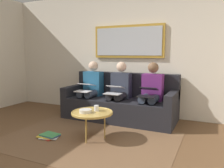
# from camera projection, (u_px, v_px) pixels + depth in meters

# --- Properties ---
(ground_plane) EXTENTS (6.00, 5.20, 0.10)m
(ground_plane) POSITION_uv_depth(u_px,v_px,m) (52.00, 168.00, 2.67)
(ground_plane) COLOR brown
(wall_rear) EXTENTS (6.00, 0.12, 2.60)m
(wall_rear) POSITION_uv_depth(u_px,v_px,m) (130.00, 53.00, 4.83)
(wall_rear) COLOR beige
(wall_rear) RESTS_ON ground_plane
(area_rug) EXTENTS (2.60, 1.80, 0.01)m
(area_rug) POSITION_uv_depth(u_px,v_px,m) (89.00, 139.00, 3.43)
(area_rug) COLOR brown
(area_rug) RESTS_ON ground_plane
(couch) EXTENTS (2.20, 0.90, 0.90)m
(couch) POSITION_uv_depth(u_px,v_px,m) (121.00, 103.00, 4.53)
(couch) COLOR black
(couch) RESTS_ON ground_plane
(framed_mirror) EXTENTS (1.54, 0.05, 0.68)m
(framed_mirror) POSITION_uv_depth(u_px,v_px,m) (128.00, 41.00, 4.71)
(framed_mirror) COLOR #B7892D
(coffee_table) EXTENTS (0.63, 0.63, 0.43)m
(coffee_table) POSITION_uv_depth(u_px,v_px,m) (92.00, 113.00, 3.41)
(coffee_table) COLOR tan
(coffee_table) RESTS_ON ground_plane
(cup) EXTENTS (0.07, 0.07, 0.09)m
(cup) POSITION_uv_depth(u_px,v_px,m) (96.00, 108.00, 3.46)
(cup) COLOR silver
(cup) RESTS_ON coffee_table
(bowl) EXTENTS (0.18, 0.18, 0.05)m
(bowl) POSITION_uv_depth(u_px,v_px,m) (85.00, 111.00, 3.37)
(bowl) COLOR beige
(bowl) RESTS_ON coffee_table
(person_left) EXTENTS (0.38, 0.58, 1.14)m
(person_left) POSITION_uv_depth(u_px,v_px,m) (151.00, 91.00, 4.16)
(person_left) COLOR #66236B
(person_left) RESTS_ON couch
(laptop_black) EXTENTS (0.31, 0.37, 0.16)m
(laptop_black) POSITION_uv_depth(u_px,v_px,m) (148.00, 92.00, 3.95)
(laptop_black) COLOR black
(person_middle) EXTENTS (0.38, 0.58, 1.14)m
(person_middle) POSITION_uv_depth(u_px,v_px,m) (119.00, 89.00, 4.43)
(person_middle) COLOR #2D3342
(person_middle) RESTS_ON couch
(laptop_silver) EXTENTS (0.31, 0.34, 0.15)m
(laptop_silver) POSITION_uv_depth(u_px,v_px,m) (114.00, 90.00, 4.21)
(laptop_silver) COLOR silver
(person_right) EXTENTS (0.38, 0.58, 1.14)m
(person_right) POSITION_uv_depth(u_px,v_px,m) (91.00, 87.00, 4.69)
(person_right) COLOR #235B84
(person_right) RESTS_ON couch
(laptop_white) EXTENTS (0.30, 0.37, 0.15)m
(laptop_white) POSITION_uv_depth(u_px,v_px,m) (85.00, 87.00, 4.47)
(laptop_white) COLOR white
(magazine_stack) EXTENTS (0.36, 0.28, 0.05)m
(magazine_stack) POSITION_uv_depth(u_px,v_px,m) (49.00, 136.00, 3.50)
(magazine_stack) COLOR red
(magazine_stack) RESTS_ON ground_plane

